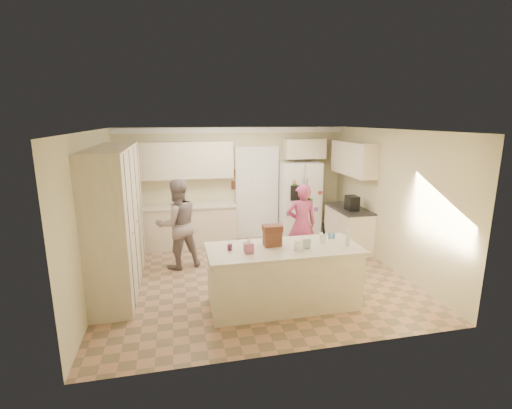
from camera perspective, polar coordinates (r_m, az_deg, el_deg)
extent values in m
cube|color=tan|center=(6.84, -0.18, -11.04)|extent=(5.20, 4.60, 0.02)
cube|color=white|center=(6.24, -0.20, 11.48)|extent=(5.20, 4.60, 0.02)
cube|color=beige|center=(8.64, -3.48, 3.17)|extent=(5.20, 0.02, 2.60)
cube|color=beige|center=(4.28, 6.49, -7.33)|extent=(5.20, 0.02, 2.60)
cube|color=beige|center=(6.40, -23.67, -1.45)|extent=(0.02, 4.60, 2.60)
cube|color=beige|center=(7.41, 19.94, 0.73)|extent=(0.02, 4.60, 2.60)
cube|color=white|center=(8.46, -3.54, 11.35)|extent=(5.20, 0.08, 0.12)
cube|color=#F5DFC5|center=(6.57, -20.60, -1.96)|extent=(0.60, 2.60, 2.35)
cube|color=#F5DFC5|center=(8.43, -10.81, -3.30)|extent=(2.20, 0.60, 0.88)
cube|color=beige|center=(8.30, -10.94, -0.27)|extent=(2.24, 0.63, 0.04)
cube|color=#F5DFC5|center=(8.27, -11.27, 6.70)|extent=(2.20, 0.35, 0.80)
cube|color=black|center=(8.76, 0.13, 1.67)|extent=(0.90, 0.06, 2.10)
cube|color=white|center=(8.72, 0.18, 1.63)|extent=(1.02, 0.03, 2.22)
cube|color=brown|center=(8.56, -3.32, 4.78)|extent=(0.15, 0.02, 0.20)
cube|color=brown|center=(8.61, -3.30, 3.00)|extent=(0.15, 0.02, 0.20)
cube|color=white|center=(8.84, 6.65, 0.70)|extent=(0.93, 0.74, 1.80)
cube|color=gray|center=(8.51, 7.42, 0.20)|extent=(0.02, 0.02, 1.78)
cube|color=black|center=(8.38, 6.08, 1.77)|extent=(0.22, 0.03, 0.35)
cylinder|color=silver|center=(8.45, 7.17, 1.15)|extent=(0.02, 0.02, 0.85)
cylinder|color=silver|center=(8.49, 7.81, 1.18)|extent=(0.02, 0.02, 0.85)
cube|color=#F5DFC5|center=(8.77, 7.47, 8.51)|extent=(0.95, 0.35, 0.45)
cube|color=#F5DFC5|center=(8.31, 14.00, -3.70)|extent=(0.60, 1.20, 0.88)
cube|color=#2D2B28|center=(8.19, 14.12, -0.62)|extent=(0.63, 1.24, 0.04)
cube|color=#F5DFC5|center=(8.25, 14.75, 6.86)|extent=(0.35, 1.50, 0.70)
cube|color=black|center=(7.96, 14.57, 0.22)|extent=(0.22, 0.28, 0.30)
cube|color=#F5DFC5|center=(5.73, 4.21, -11.13)|extent=(2.20, 0.90, 0.88)
cube|color=beige|center=(5.56, 4.29, -6.80)|extent=(2.28, 0.96, 0.05)
cylinder|color=white|center=(5.78, 10.37, -5.13)|extent=(0.13, 0.13, 0.15)
cube|color=#C25E8D|center=(5.30, -1.12, -6.65)|extent=(0.13, 0.13, 0.14)
cone|color=white|center=(5.27, -1.12, -5.52)|extent=(0.08, 0.08, 0.08)
cube|color=brown|center=(5.56, 2.53, -5.27)|extent=(0.26, 0.18, 0.22)
cube|color=#592D1E|center=(5.51, 2.54, -3.70)|extent=(0.28, 0.20, 0.10)
cylinder|color=#59263F|center=(5.41, -4.05, -6.55)|extent=(0.07, 0.07, 0.09)
cube|color=white|center=(5.38, 6.46, -6.31)|extent=(0.12, 0.06, 0.16)
cube|color=silver|center=(5.48, 7.78, -6.01)|extent=(0.12, 0.05, 0.16)
cylinder|color=silver|center=(5.72, 13.95, -5.05)|extent=(0.07, 0.07, 0.24)
cylinder|color=#4F83AD|center=(6.00, 11.23, -4.78)|extent=(0.05, 0.05, 0.09)
cylinder|color=#4F83AD|center=(6.03, 11.84, -4.72)|extent=(0.05, 0.05, 0.09)
imported|color=gray|center=(7.11, -11.98, -2.97)|extent=(0.99, 0.87, 1.71)
imported|color=#C74C61|center=(7.25, 7.01, -2.99)|extent=(0.61, 0.43, 1.58)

